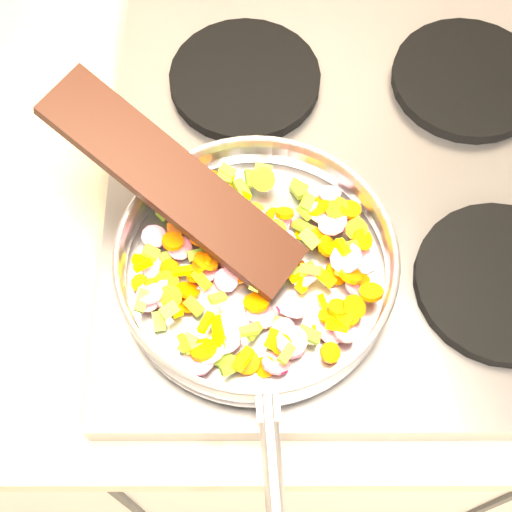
{
  "coord_description": "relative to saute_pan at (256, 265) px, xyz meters",
  "views": [
    {
      "loc": [
        -0.83,
        1.21,
        1.65
      ],
      "look_at": [
        -0.83,
        1.53,
        1.0
      ],
      "focal_mm": 50.0,
      "sensor_mm": 36.0,
      "label": 1
    }
  ],
  "objects": [
    {
      "name": "cooktop",
      "position": [
        0.13,
        0.14,
        -0.06
      ],
      "size": [
        0.6,
        0.6,
        0.04
      ],
      "primitive_type": "cube",
      "color": "#939399",
      "rests_on": "counter_top"
    },
    {
      "name": "grate_fl",
      "position": [
        -0.01,
        -0.0,
        -0.04
      ],
      "size": [
        0.19,
        0.19,
        0.02
      ],
      "primitive_type": "cylinder",
      "color": "black",
      "rests_on": "cooktop"
    },
    {
      "name": "grate_fr",
      "position": [
        0.27,
        -0.0,
        -0.04
      ],
      "size": [
        0.19,
        0.19,
        0.02
      ],
      "primitive_type": "cylinder",
      "color": "black",
      "rests_on": "cooktop"
    },
    {
      "name": "grate_bl",
      "position": [
        -0.01,
        0.28,
        -0.04
      ],
      "size": [
        0.19,
        0.19,
        0.02
      ],
      "primitive_type": "cylinder",
      "color": "black",
      "rests_on": "cooktop"
    },
    {
      "name": "grate_br",
      "position": [
        0.27,
        0.28,
        -0.04
      ],
      "size": [
        0.19,
        0.19,
        0.02
      ],
      "primitive_type": "cylinder",
      "color": "black",
      "rests_on": "cooktop"
    },
    {
      "name": "saute_pan",
      "position": [
        0.0,
        0.0,
        0.0
      ],
      "size": [
        0.33,
        0.5,
        0.05
      ],
      "rotation": [
        0.0,
        0.0,
        0.07
      ],
      "color": "#9E9EA5",
      "rests_on": "grate_fl"
    },
    {
      "name": "vegetable_heap",
      "position": [
        -0.0,
        0.0,
        -0.01
      ],
      "size": [
        0.27,
        0.26,
        0.05
      ],
      "color": "#FACF00",
      "rests_on": "saute_pan"
    },
    {
      "name": "wooden_spatula",
      "position": [
        -0.08,
        0.07,
        0.05
      ],
      "size": [
        0.28,
        0.22,
        0.11
      ],
      "primitive_type": "cube",
      "rotation": [
        0.0,
        -0.34,
        2.54
      ],
      "color": "black",
      "rests_on": "saute_pan"
    }
  ]
}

